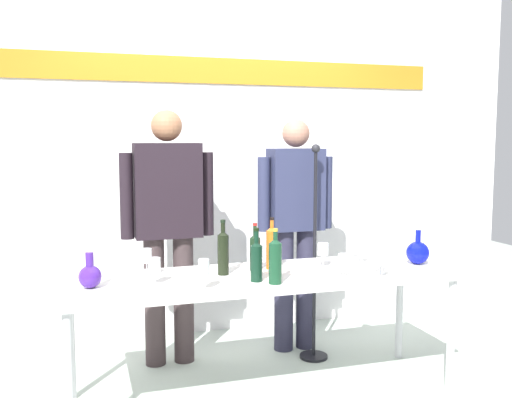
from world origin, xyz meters
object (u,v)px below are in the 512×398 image
Objects in this scene: presenter_right at (295,220)px; microphone_stand at (314,288)px; decanter_blue_left at (90,276)px; wine_glass_left_1 at (204,268)px; wine_bottle_2 at (223,251)px; wine_glass_right_0 at (381,257)px; display_table at (263,283)px; wine_bottle_4 at (256,260)px; wine_glass_right_5 at (382,259)px; presenter_left at (168,219)px; wine_bottle_3 at (272,247)px; wine_bottle_0 at (275,260)px; wine_glass_left_2 at (147,256)px; decanter_blue_right at (418,252)px; wine_glass_right_3 at (343,261)px; wine_glass_left_0 at (154,266)px; wine_glass_right_2 at (353,244)px; wine_bottle_1 at (255,251)px; wine_glass_right_1 at (361,249)px; wine_glass_right_4 at (323,250)px.

presenter_right reaches higher than microphone_stand.
decanter_blue_left is 1.19× the size of wine_glass_left_1.
wine_glass_right_0 is (0.91, -0.25, -0.04)m from wine_bottle_2.
wine_bottle_4 reaches higher than display_table.
decanter_blue_left is 1.33× the size of wine_glass_right_5.
presenter_left is at bearing 167.59° from microphone_stand.
wine_bottle_3 reaches higher than wine_bottle_4.
presenter_left is at bearing 134.63° from wine_bottle_3.
wine_bottle_0 is 1.87× the size of wine_glass_left_2.
decanter_blue_right is 0.69× the size of wine_bottle_3.
decanter_blue_right is at bearing 31.89° from wine_glass_right_5.
wine_glass_left_0 is at bearing 171.59° from wine_glass_right_3.
wine_glass_right_0 is (-0.36, -0.16, 0.02)m from decanter_blue_right.
wine_bottle_0 is (0.46, -0.92, -0.12)m from presenter_left.
display_table is 1.04m from decanter_blue_right.
wine_glass_left_2 is (-0.21, -0.54, -0.14)m from presenter_left.
wine_bottle_3 is at bearing 136.46° from wine_glass_right_3.
wine_bottle_0 is (-0.01, -0.23, 0.19)m from display_table.
wine_bottle_1 is at bearing -168.53° from wine_glass_right_2.
wine_bottle_0 reaches higher than wine_glass_right_3.
wine_bottle_4 is 0.34m from wine_glass_left_1.
decanter_blue_left is 1.18× the size of wine_glass_left_2.
decanter_blue_right is 0.71× the size of wine_bottle_0.
wine_bottle_4 is at bearing 177.36° from wine_glass_right_0.
wine_bottle_4 is (-0.18, -0.27, -0.02)m from wine_bottle_3.
presenter_right is 0.63m from wine_glass_right_1.
decanter_blue_right is 0.13× the size of presenter_left.
wine_bottle_4 reaches higher than wine_glass_left_0.
presenter_right is at bearing 87.52° from wine_glass_right_3.
wine_glass_right_3 is (-0.25, -0.01, -0.01)m from wine_glass_right_0.
wine_glass_right_3 is (-0.04, -0.88, -0.12)m from presenter_right.
wine_glass_right_0 is (1.67, -0.16, 0.03)m from decanter_blue_left.
wine_glass_left_0 reaches higher than wine_glass_right_2.
wine_glass_right_0 is at bearing 2.91° from wine_glass_right_3.
wine_glass_right_5 reaches higher than wine_glass_right_2.
wine_glass_right_3 is 0.28m from wine_glass_right_4.
wine_glass_left_2 is 0.11× the size of microphone_stand.
wine_bottle_1 is at bearing 74.70° from wine_bottle_4.
wine_glass_left_0 is at bearing -179.62° from decanter_blue_right.
presenter_left reaches higher than wine_bottle_3.
wine_glass_right_1 is 0.88× the size of wine_glass_right_4.
wine_glass_left_2 is (-0.44, 0.08, -0.02)m from wine_bottle_2.
wine_bottle_2 is 0.97m from wine_glass_right_2.
presenter_right reaches higher than display_table.
display_table is 0.46m from wine_glass_right_4.
wine_glass_right_2 is at bearing 4.81° from wine_glass_left_2.
presenter_right is at bearing 99.99° from wine_glass_right_5.
wine_glass_right_1 is (0.62, -0.00, -0.05)m from wine_bottle_3.
wine_glass_left_1 is at bearing -144.43° from wine_bottle_3.
wine_glass_left_1 reaches higher than display_table.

